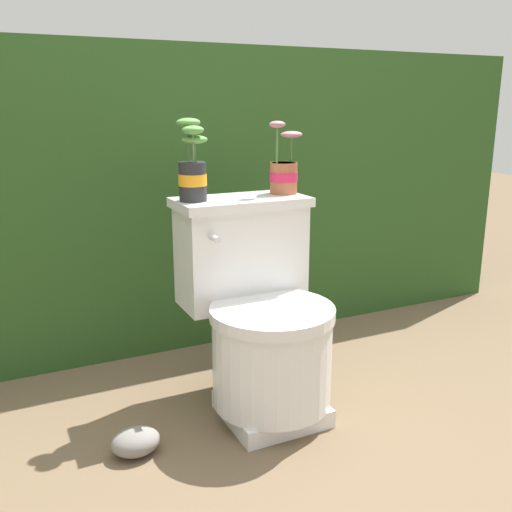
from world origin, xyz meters
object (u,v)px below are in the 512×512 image
Objects in this scene: toilet at (260,317)px; potted_plant_midleft at (284,172)px; garden_stone at (136,442)px; potted_plant_left at (192,170)px.

potted_plant_midleft reaches higher than toilet.
toilet is at bearing 12.55° from garden_stone.
potted_plant_left is at bearing -178.09° from potted_plant_midleft.
potted_plant_left is at bearing 41.29° from garden_stone.
garden_stone is (-0.61, -0.26, -0.71)m from potted_plant_midleft.
toilet is 2.66× the size of potted_plant_left.
toilet reaches higher than garden_stone.
potted_plant_midleft is 0.97m from garden_stone.
potted_plant_midleft is 1.73× the size of garden_stone.
garden_stone is at bearing -167.45° from toilet.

